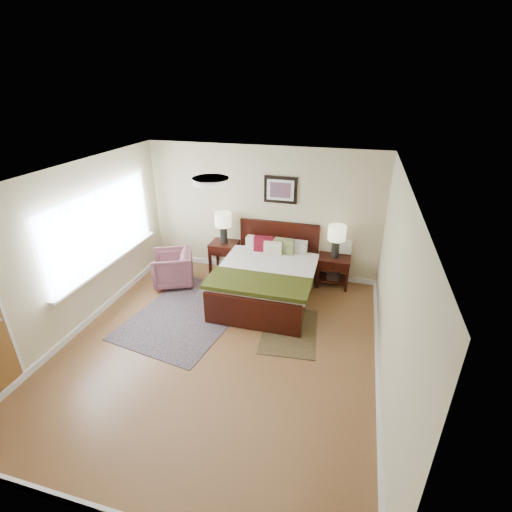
# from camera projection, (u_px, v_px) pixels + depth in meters

# --- Properties ---
(floor) EXTENTS (5.00, 5.00, 0.00)m
(floor) POSITION_uv_depth(u_px,v_px,m) (219.00, 346.00, 5.46)
(floor) COLOR brown
(floor) RESTS_ON ground
(back_wall) EXTENTS (4.50, 0.04, 2.50)m
(back_wall) POSITION_uv_depth(u_px,v_px,m) (262.00, 212.00, 7.10)
(back_wall) COLOR #C5B98F
(back_wall) RESTS_ON ground
(front_wall) EXTENTS (4.50, 0.04, 2.50)m
(front_wall) POSITION_uv_depth(u_px,v_px,m) (94.00, 423.00, 2.75)
(front_wall) COLOR #C5B98F
(front_wall) RESTS_ON ground
(left_wall) EXTENTS (0.04, 5.00, 2.50)m
(left_wall) POSITION_uv_depth(u_px,v_px,m) (72.00, 252.00, 5.46)
(left_wall) COLOR #C5B98F
(left_wall) RESTS_ON ground
(right_wall) EXTENTS (0.04, 5.00, 2.50)m
(right_wall) POSITION_uv_depth(u_px,v_px,m) (393.00, 295.00, 4.39)
(right_wall) COLOR #C5B98F
(right_wall) RESTS_ON ground
(ceiling) EXTENTS (4.50, 5.00, 0.02)m
(ceiling) POSITION_uv_depth(u_px,v_px,m) (210.00, 178.00, 4.38)
(ceiling) COLOR white
(ceiling) RESTS_ON back_wall
(window) EXTENTS (0.11, 2.72, 1.32)m
(window) POSITION_uv_depth(u_px,v_px,m) (103.00, 228.00, 6.00)
(window) COLOR silver
(window) RESTS_ON left_wall
(ceil_fixture) EXTENTS (0.44, 0.44, 0.08)m
(ceil_fixture) POSITION_uv_depth(u_px,v_px,m) (211.00, 181.00, 4.40)
(ceil_fixture) COLOR white
(ceil_fixture) RESTS_ON ceiling
(bed) EXTENTS (1.67, 2.01, 1.08)m
(bed) POSITION_uv_depth(u_px,v_px,m) (267.00, 272.00, 6.47)
(bed) COLOR black
(bed) RESTS_ON ground
(wall_art) EXTENTS (0.62, 0.05, 0.50)m
(wall_art) POSITION_uv_depth(u_px,v_px,m) (280.00, 190.00, 6.78)
(wall_art) COLOR black
(wall_art) RESTS_ON back_wall
(nightstand_left) EXTENTS (0.53, 0.47, 0.63)m
(nightstand_left) POSITION_uv_depth(u_px,v_px,m) (224.00, 249.00, 7.37)
(nightstand_left) COLOR black
(nightstand_left) RESTS_ON ground
(nightstand_right) EXTENTS (0.59, 0.44, 0.58)m
(nightstand_right) POSITION_uv_depth(u_px,v_px,m) (333.00, 268.00, 6.93)
(nightstand_right) COLOR black
(nightstand_right) RESTS_ON ground
(lamp_left) EXTENTS (0.32, 0.32, 0.61)m
(lamp_left) POSITION_uv_depth(u_px,v_px,m) (223.00, 222.00, 7.15)
(lamp_left) COLOR black
(lamp_left) RESTS_ON nightstand_left
(lamp_right) EXTENTS (0.32, 0.32, 0.61)m
(lamp_right) POSITION_uv_depth(u_px,v_px,m) (337.00, 236.00, 6.66)
(lamp_right) COLOR black
(lamp_right) RESTS_ON nightstand_right
(armchair) EXTENTS (0.95, 0.94, 0.66)m
(armchair) POSITION_uv_depth(u_px,v_px,m) (173.00, 268.00, 6.98)
(armchair) COLOR brown
(armchair) RESTS_ON ground
(rug_persian) EXTENTS (1.92, 2.46, 0.01)m
(rug_persian) POSITION_uv_depth(u_px,v_px,m) (188.00, 314.00, 6.20)
(rug_persian) COLOR #0D0B3A
(rug_persian) RESTS_ON ground
(rug_navy) EXTENTS (0.95, 1.33, 0.01)m
(rug_navy) POSITION_uv_depth(u_px,v_px,m) (290.00, 330.00, 5.79)
(rug_navy) COLOR black
(rug_navy) RESTS_ON ground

